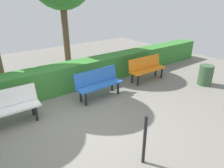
% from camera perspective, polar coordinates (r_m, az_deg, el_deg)
% --- Properties ---
extents(ground_plane, '(16.71, 16.71, 0.00)m').
position_cam_1_polar(ground_plane, '(5.00, -9.03, -11.07)').
color(ground_plane, gray).
extents(bench_orange, '(1.54, 0.49, 0.86)m').
position_cam_1_polar(bench_orange, '(7.38, 9.94, 4.68)').
color(bench_orange, orange).
rests_on(bench_orange, ground_plane).
extents(bench_blue, '(1.50, 0.49, 0.86)m').
position_cam_1_polar(bench_blue, '(5.98, -3.97, 0.45)').
color(bench_blue, blue).
rests_on(bench_blue, ground_plane).
extents(bench_white, '(1.52, 0.52, 0.86)m').
position_cam_1_polar(bench_white, '(5.27, -28.47, -5.86)').
color(bench_white, white).
rests_on(bench_white, ground_plane).
extents(hedge_row, '(12.71, 0.70, 0.87)m').
position_cam_1_polar(hedge_row, '(6.86, -9.69, 2.81)').
color(hedge_row, '#387F33').
rests_on(hedge_row, ground_plane).
extents(railing_post_mid, '(0.06, 0.06, 1.00)m').
position_cam_1_polar(railing_post_mid, '(3.68, 9.38, -15.81)').
color(railing_post_mid, black).
rests_on(railing_post_mid, ground_plane).
extents(trash_bin, '(0.47, 0.47, 0.70)m').
position_cam_1_polar(trash_bin, '(7.66, 25.42, 2.36)').
color(trash_bin, '#385938').
rests_on(trash_bin, ground_plane).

